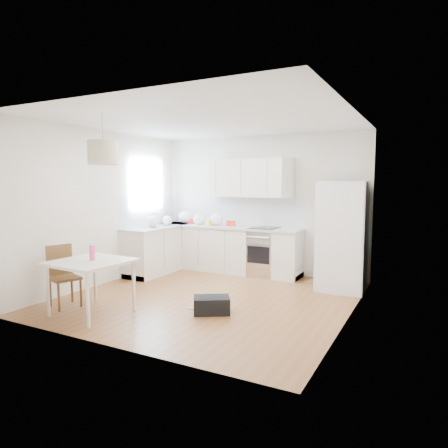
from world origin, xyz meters
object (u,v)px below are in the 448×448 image
object	(u,v)px
dining_chair	(65,277)
dining_table	(91,266)
refrigerator	(344,236)
gym_bag	(212,305)

from	to	relation	value
dining_chair	dining_table	bearing A→B (deg)	14.11
refrigerator	dining_chair	world-z (taller)	refrigerator
refrigerator	gym_bag	world-z (taller)	refrigerator
refrigerator	dining_table	size ratio (longest dim) A/B	1.81
refrigerator	dining_table	bearing A→B (deg)	-137.12
refrigerator	gym_bag	size ratio (longest dim) A/B	3.69
refrigerator	dining_chair	xyz separation A→B (m)	(-3.34, -2.86, -0.46)
dining_table	gym_bag	size ratio (longest dim) A/B	2.04
dining_table	dining_chair	distance (m)	0.62
refrigerator	dining_chair	bearing A→B (deg)	-143.02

